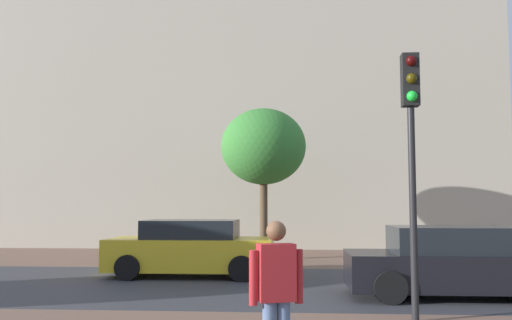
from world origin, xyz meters
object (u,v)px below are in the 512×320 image
object	(u,v)px
person_skater	(276,291)
car_black	(451,263)
car_yellow	(191,249)
traffic_light_pole	(411,132)

from	to	relation	value
person_skater	car_black	distance (m)	6.55
person_skater	car_black	world-z (taller)	person_skater
car_yellow	person_skater	bearing A→B (deg)	-73.27
person_skater	car_black	xyz separation A→B (m)	(3.45, 5.57, -0.27)
car_black	traffic_light_pole	size ratio (longest dim) A/B	0.95
person_skater	car_black	size ratio (longest dim) A/B	0.41
person_skater	car_yellow	distance (m)	8.82
traffic_light_pole	car_yellow	bearing A→B (deg)	131.79
car_black	car_yellow	world-z (taller)	car_yellow
car_yellow	traffic_light_pole	distance (m)	7.48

